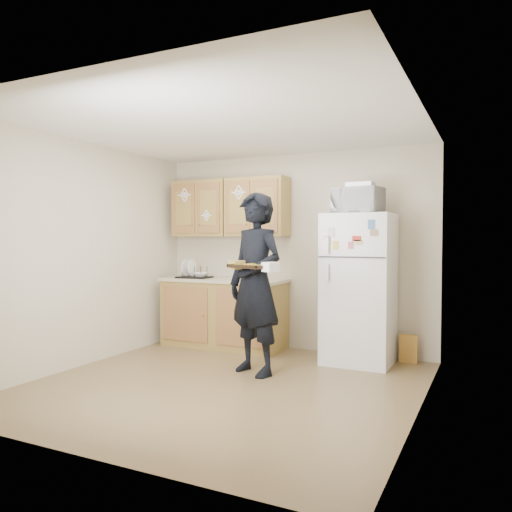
% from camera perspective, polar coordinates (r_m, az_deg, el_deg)
% --- Properties ---
extents(floor, '(3.60, 3.60, 0.00)m').
position_cam_1_polar(floor, '(5.01, -3.54, -14.47)').
color(floor, brown).
rests_on(floor, ground).
extents(ceiling, '(3.60, 3.60, 0.00)m').
position_cam_1_polar(ceiling, '(4.92, -3.61, 14.67)').
color(ceiling, white).
rests_on(ceiling, wall_back).
extents(wall_back, '(3.60, 0.04, 2.50)m').
position_cam_1_polar(wall_back, '(6.43, 4.31, 0.48)').
color(wall_back, beige).
rests_on(wall_back, floor).
extents(wall_front, '(3.60, 0.04, 2.50)m').
position_cam_1_polar(wall_front, '(3.36, -18.82, -1.01)').
color(wall_front, beige).
rests_on(wall_front, floor).
extents(wall_left, '(0.04, 3.60, 2.50)m').
position_cam_1_polar(wall_left, '(5.90, -18.99, 0.24)').
color(wall_left, beige).
rests_on(wall_left, floor).
extents(wall_right, '(0.04, 3.60, 2.50)m').
position_cam_1_polar(wall_right, '(4.23, 18.22, -0.40)').
color(wall_right, beige).
rests_on(wall_right, floor).
extents(refrigerator, '(0.75, 0.70, 1.70)m').
position_cam_1_polar(refrigerator, '(5.82, 11.71, -3.66)').
color(refrigerator, white).
rests_on(refrigerator, floor).
extents(base_cabinet, '(1.60, 0.60, 0.86)m').
position_cam_1_polar(base_cabinet, '(6.58, -3.69, -6.65)').
color(base_cabinet, olive).
rests_on(base_cabinet, floor).
extents(countertop, '(1.64, 0.64, 0.04)m').
position_cam_1_polar(countertop, '(6.53, -3.70, -2.74)').
color(countertop, '#C3BB96').
rests_on(countertop, base_cabinet).
extents(upper_cab_left, '(0.80, 0.33, 0.75)m').
position_cam_1_polar(upper_cab_left, '(6.84, -6.09, 5.38)').
color(upper_cab_left, olive).
rests_on(upper_cab_left, wall_back).
extents(upper_cab_right, '(0.80, 0.33, 0.75)m').
position_cam_1_polar(upper_cab_right, '(6.45, 0.14, 5.60)').
color(upper_cab_right, olive).
rests_on(upper_cab_right, wall_back).
extents(cereal_box, '(0.20, 0.07, 0.32)m').
position_cam_1_polar(cereal_box, '(6.06, 17.03, -10.10)').
color(cereal_box, '#DFBA4E').
rests_on(cereal_box, floor).
extents(person, '(0.81, 0.68, 1.90)m').
position_cam_1_polar(person, '(5.22, -0.06, -3.15)').
color(person, black).
rests_on(person, floor).
extents(baking_tray, '(0.52, 0.45, 0.04)m').
position_cam_1_polar(baking_tray, '(4.91, -0.34, -1.25)').
color(baking_tray, black).
rests_on(baking_tray, person).
extents(pizza_front_left, '(0.14, 0.14, 0.02)m').
position_cam_1_polar(pizza_front_left, '(4.94, -1.75, -1.04)').
color(pizza_front_left, orange).
rests_on(pizza_front_left, baking_tray).
extents(pizza_front_right, '(0.14, 0.14, 0.02)m').
position_cam_1_polar(pizza_front_right, '(4.79, -0.16, -1.14)').
color(pizza_front_right, orange).
rests_on(pizza_front_right, baking_tray).
extents(pizza_back_left, '(0.14, 0.14, 0.02)m').
position_cam_1_polar(pizza_back_left, '(5.03, -0.52, -0.98)').
color(pizza_back_left, orange).
rests_on(pizza_back_left, baking_tray).
extents(pizza_back_right, '(0.14, 0.14, 0.02)m').
position_cam_1_polar(pizza_back_right, '(4.88, 1.08, -1.08)').
color(pizza_back_right, orange).
rests_on(pizza_back_right, baking_tray).
extents(microwave, '(0.57, 0.43, 0.29)m').
position_cam_1_polar(microwave, '(5.76, 11.53, 6.20)').
color(microwave, white).
rests_on(microwave, refrigerator).
extents(foil_pan, '(0.30, 0.21, 0.06)m').
position_cam_1_polar(foil_pan, '(5.80, 11.84, 7.91)').
color(foil_pan, silver).
rests_on(foil_pan, microwave).
extents(dish_rack, '(0.43, 0.34, 0.17)m').
position_cam_1_polar(dish_rack, '(6.65, -7.05, -1.78)').
color(dish_rack, black).
rests_on(dish_rack, countertop).
extents(bowl, '(0.24, 0.24, 0.05)m').
position_cam_1_polar(bowl, '(6.60, -6.32, -2.13)').
color(bowl, white).
rests_on(bowl, dish_rack).
extents(soap_bottle, '(0.10, 0.11, 0.21)m').
position_cam_1_polar(soap_bottle, '(6.28, -0.79, -1.77)').
color(soap_bottle, white).
rests_on(soap_bottle, countertop).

